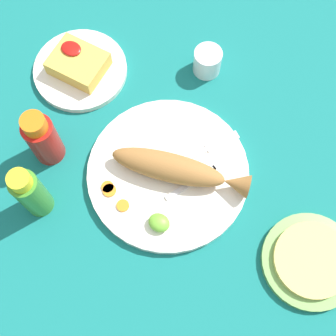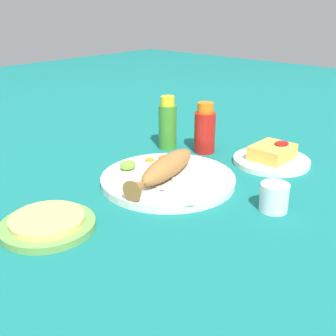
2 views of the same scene
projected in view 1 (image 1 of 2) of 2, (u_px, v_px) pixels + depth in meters
ground_plane at (168, 175)px, 0.92m from camera, size 4.00×4.00×0.00m
main_plate at (168, 173)px, 0.91m from camera, size 0.31×0.31×0.02m
fried_fish at (177, 169)px, 0.88m from camera, size 0.27×0.11×0.05m
fork_near at (203, 151)px, 0.92m from camera, size 0.12×0.16×0.00m
fork_far at (210, 171)px, 0.90m from camera, size 0.10×0.17×0.00m
carrot_slice_near at (109, 190)px, 0.89m from camera, size 0.03×0.03×0.00m
carrot_slice_mid at (108, 187)px, 0.89m from camera, size 0.02×0.02×0.00m
carrot_slice_far at (123, 206)px, 0.88m from camera, size 0.02×0.02×0.00m
lime_wedge_main at (159, 223)px, 0.86m from camera, size 0.04×0.03×0.02m
hot_sauce_bottle_red at (43, 139)px, 0.88m from camera, size 0.06×0.06×0.14m
hot_sauce_bottle_green at (31, 193)px, 0.83m from camera, size 0.05×0.05×0.15m
salt_cup at (207, 62)px, 0.98m from camera, size 0.06×0.06×0.06m
side_plate_fries at (80, 70)px, 0.99m from camera, size 0.20×0.20×0.01m
fries_pile at (78, 63)px, 0.97m from camera, size 0.11×0.09×0.04m
tortilla_plate at (310, 261)px, 0.85m from camera, size 0.18×0.18×0.01m
tortilla_stack at (312, 260)px, 0.84m from camera, size 0.14×0.14×0.01m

